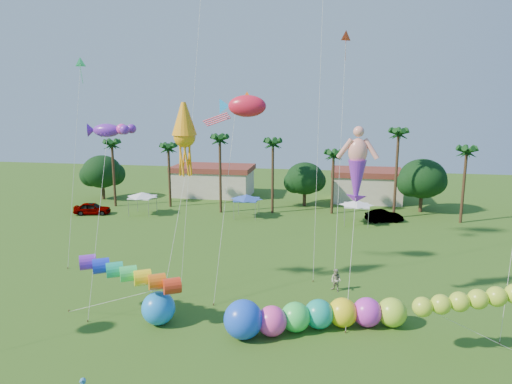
% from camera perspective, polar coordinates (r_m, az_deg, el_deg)
% --- Properties ---
extents(tree_line, '(69.46, 8.91, 11.00)m').
position_cam_1_polar(tree_line, '(64.93, 8.33, 1.69)').
color(tree_line, '#3A2819').
rests_on(tree_line, ground).
extents(buildings_row, '(35.00, 7.00, 4.00)m').
position_cam_1_polar(buildings_row, '(71.70, 3.11, 0.88)').
color(buildings_row, beige).
rests_on(buildings_row, ground).
extents(tent_row, '(31.00, 4.00, 0.60)m').
position_cam_1_polar(tent_row, '(58.77, -1.31, -0.73)').
color(tent_row, white).
rests_on(tent_row, ground).
extents(car_a, '(5.04, 2.88, 1.62)m').
position_cam_1_polar(car_a, '(65.16, -19.79, -1.95)').
color(car_a, '#4C4C54').
rests_on(car_a, ground).
extents(car_b, '(4.85, 2.79, 1.51)m').
position_cam_1_polar(car_b, '(59.81, 15.72, -2.91)').
color(car_b, '#4C4C54').
rests_on(car_b, ground).
extents(spectator_b, '(1.14, 1.09, 1.84)m').
position_cam_1_polar(spectator_b, '(37.89, 9.97, -10.81)').
color(spectator_b, '#A4A189').
rests_on(spectator_b, ground).
extents(caterpillar_inflatable, '(12.28, 5.91, 2.55)m').
position_cam_1_polar(caterpillar_inflatable, '(31.60, 6.73, -15.13)').
color(caterpillar_inflatable, '#FF43AD').
rests_on(caterpillar_inflatable, ground).
extents(blue_ball, '(2.29, 2.29, 2.29)m').
position_cam_1_polar(blue_ball, '(32.95, -12.10, -14.01)').
color(blue_ball, '#1B83F5').
rests_on(blue_ball, ground).
extents(rainbow_tube, '(10.31, 3.71, 3.55)m').
position_cam_1_polar(rainbow_tube, '(32.22, -13.84, -11.09)').
color(rainbow_tube, red).
rests_on(rainbow_tube, ground).
extents(green_worm, '(9.09, 3.22, 3.78)m').
position_cam_1_polar(green_worm, '(29.72, 20.10, -13.34)').
color(green_worm, '#B3DB30').
rests_on(green_worm, ground).
extents(merman_kite, '(2.56, 5.41, 12.91)m').
position_cam_1_polar(merman_kite, '(33.04, 12.51, 2.72)').
color(merman_kite, pink).
rests_on(merman_kite, ground).
extents(fish_kite, '(4.92, 7.28, 15.65)m').
position_cam_1_polar(fish_kite, '(37.48, -1.13, 10.68)').
color(fish_kite, red).
rests_on(fish_kite, ground).
extents(squid_kite, '(2.29, 5.96, 15.12)m').
position_cam_1_polar(squid_kite, '(34.69, -8.92, 6.86)').
color(squid_kite, '#FF9D14').
rests_on(squid_kite, ground).
extents(lobster_kite, '(4.09, 6.21, 13.66)m').
position_cam_1_polar(lobster_kite, '(35.60, -18.17, 7.33)').
color(lobster_kite, purple).
rests_on(lobster_kite, ground).
extents(delta_kite_red, '(1.11, 5.35, 21.04)m').
position_cam_1_polar(delta_kite_red, '(41.88, 11.16, 17.93)').
color(delta_kite_red, red).
rests_on(delta_kite_red, ground).
extents(delta_kite_green, '(1.09, 4.47, 19.00)m').
position_cam_1_polar(delta_kite_green, '(46.34, -21.13, 14.26)').
color(delta_kite_green, '#33DB79').
rests_on(delta_kite_green, ground).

